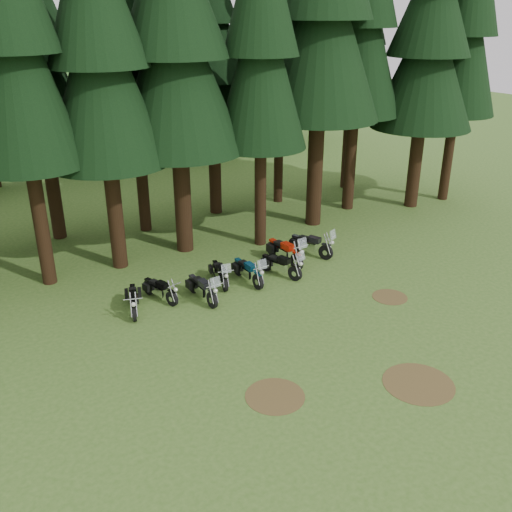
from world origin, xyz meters
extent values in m
plane|color=#37591E|center=(0.00, 0.00, 0.00)|extent=(120.00, 120.00, 0.00)
cylinder|color=black|center=(-6.29, 9.51, 2.99)|extent=(0.58, 0.58, 5.99)
cone|color=black|center=(-6.29, 9.51, 8.73)|extent=(4.32, 4.32, 7.49)
cylinder|color=black|center=(-3.21, 9.40, 2.78)|extent=(0.66, 0.66, 5.57)
cone|color=black|center=(-3.21, 9.40, 8.12)|extent=(4.95, 4.95, 6.96)
cylinder|color=black|center=(0.07, 9.44, 2.85)|extent=(0.77, 0.77, 5.70)
cone|color=black|center=(0.07, 9.44, 8.31)|extent=(5.81, 5.81, 7.12)
cylinder|color=black|center=(3.43, 8.02, 2.85)|extent=(0.55, 0.55, 5.71)
cone|color=black|center=(3.43, 8.02, 8.32)|extent=(4.15, 4.15, 7.14)
cylinder|color=black|center=(7.37, 8.76, 3.31)|extent=(0.80, 0.80, 6.62)
cone|color=black|center=(7.37, 8.76, 9.65)|extent=(5.98, 5.98, 8.27)
cylinder|color=black|center=(10.62, 9.61, 3.17)|extent=(0.64, 0.64, 6.35)
cone|color=black|center=(10.62, 9.61, 9.26)|extent=(4.79, 4.79, 7.93)
cylinder|color=black|center=(13.94, 7.83, 2.71)|extent=(0.72, 0.72, 5.41)
cone|color=black|center=(13.94, 7.83, 7.90)|extent=(5.44, 5.44, 6.77)
cylinder|color=black|center=(16.52, 7.63, 3.01)|extent=(0.57, 0.57, 6.03)
cone|color=black|center=(16.52, 7.63, 8.79)|extent=(4.25, 4.25, 7.54)
cylinder|color=black|center=(-4.38, 14.40, 2.78)|extent=(0.65, 0.65, 5.55)
cone|color=black|center=(-4.38, 14.40, 8.10)|extent=(4.85, 4.85, 6.94)
cylinder|color=black|center=(-0.37, 12.94, 2.76)|extent=(0.58, 0.58, 5.52)
cone|color=black|center=(-0.37, 12.94, 8.05)|extent=(4.35, 4.35, 6.90)
cylinder|color=black|center=(4.04, 13.25, 2.35)|extent=(0.66, 0.66, 4.70)
cone|color=black|center=(4.04, 13.25, 6.85)|extent=(4.94, 4.94, 5.87)
cone|color=black|center=(4.04, 13.25, 9.62)|extent=(3.95, 3.95, 4.96)
cylinder|color=black|center=(8.07, 12.86, 2.78)|extent=(0.53, 0.53, 5.56)
cone|color=black|center=(8.07, 12.86, 8.11)|extent=(3.94, 3.94, 6.95)
cylinder|color=black|center=(13.36, 12.79, 2.82)|extent=(0.61, 0.61, 5.65)
cone|color=black|center=(13.36, 12.79, 8.24)|extent=(4.59, 4.59, 7.06)
sphere|color=#37702C|center=(-3.97, 24.63, 4.08)|extent=(4.25, 4.25, 4.25)
cylinder|color=black|center=(1.32, 26.50, 1.23)|extent=(0.36, 0.36, 2.47)
sphere|color=#37702C|center=(1.32, 26.50, 4.53)|extent=(5.76, 5.76, 5.76)
sphere|color=#37702C|center=(2.30, 25.84, 3.95)|extent=(4.12, 4.12, 4.12)
cylinder|color=black|center=(7.92, 25.96, 1.76)|extent=(0.36, 0.36, 3.52)
sphere|color=#37702C|center=(7.92, 25.96, 6.45)|extent=(8.21, 8.21, 8.21)
sphere|color=#37702C|center=(9.33, 25.02, 5.63)|extent=(5.87, 5.87, 5.87)
cylinder|color=black|center=(14.54, 27.22, 1.47)|extent=(0.36, 0.36, 2.94)
sphere|color=#37702C|center=(14.54, 27.22, 5.39)|extent=(6.86, 6.86, 6.86)
sphere|color=#37702C|center=(15.72, 26.43, 4.70)|extent=(4.90, 4.90, 4.90)
cylinder|color=black|center=(19.09, 27.08, 1.76)|extent=(0.36, 0.36, 3.52)
sphere|color=#37702C|center=(19.09, 27.08, 6.45)|extent=(8.20, 8.20, 8.20)
sphere|color=#37702C|center=(20.49, 26.14, 5.62)|extent=(5.86, 5.86, 5.86)
cylinder|color=#4C3D1E|center=(-3.00, -2.00, 0.01)|extent=(1.80, 1.80, 0.01)
cylinder|color=#4C3D1E|center=(4.50, 0.50, 0.01)|extent=(1.40, 1.40, 0.01)
cylinder|color=#4C3D1E|center=(1.00, -4.00, 0.01)|extent=(2.20, 2.20, 0.01)
cylinder|color=black|center=(-4.63, 4.52, 0.31)|extent=(0.36, 0.63, 0.63)
cylinder|color=black|center=(-4.09, 5.89, 0.31)|extent=(0.36, 0.63, 0.63)
cube|color=silver|center=(-4.34, 5.25, 0.40)|extent=(0.49, 0.72, 0.32)
cube|color=black|center=(-4.42, 5.05, 0.74)|extent=(0.46, 0.59, 0.23)
cube|color=black|center=(-4.26, 5.45, 0.71)|extent=(0.46, 0.59, 0.11)
cylinder|color=black|center=(-2.98, 4.77, 0.30)|extent=(0.27, 0.62, 0.60)
cylinder|color=black|center=(-3.31, 6.15, 0.30)|extent=(0.27, 0.62, 0.60)
cube|color=silver|center=(-3.15, 5.50, 0.38)|extent=(0.40, 0.68, 0.31)
cube|color=black|center=(-3.10, 5.30, 0.71)|extent=(0.39, 0.55, 0.22)
cube|color=black|center=(-3.20, 5.71, 0.68)|extent=(0.39, 0.55, 0.11)
cylinder|color=black|center=(-1.78, 3.76, 0.33)|extent=(0.14, 0.66, 0.65)
cylinder|color=black|center=(-1.77, 5.30, 0.33)|extent=(0.14, 0.66, 0.65)
cube|color=silver|center=(-1.77, 4.58, 0.42)|extent=(0.28, 0.70, 0.34)
cube|color=black|center=(-1.77, 4.35, 0.77)|extent=(0.30, 0.55, 0.24)
cube|color=black|center=(-1.77, 4.80, 0.73)|extent=(0.30, 0.55, 0.12)
cube|color=silver|center=(-1.78, 3.46, 1.21)|extent=(0.42, 0.13, 0.39)
cylinder|color=black|center=(-0.64, 4.68, 0.31)|extent=(0.29, 0.62, 0.61)
cylinder|color=black|center=(-0.26, 6.07, 0.31)|extent=(0.29, 0.62, 0.61)
cube|color=silver|center=(-0.44, 5.42, 0.39)|extent=(0.42, 0.69, 0.31)
cube|color=black|center=(-0.49, 5.21, 0.72)|extent=(0.40, 0.57, 0.22)
cube|color=black|center=(-0.38, 5.63, 0.69)|extent=(0.40, 0.57, 0.11)
cube|color=silver|center=(-0.72, 4.42, 1.13)|extent=(0.41, 0.22, 0.37)
cylinder|color=black|center=(0.56, 4.06, 0.33)|extent=(0.16, 0.67, 0.66)
cylinder|color=black|center=(0.61, 5.61, 0.33)|extent=(0.16, 0.67, 0.66)
cube|color=silver|center=(0.59, 4.88, 0.42)|extent=(0.30, 0.71, 0.34)
cube|color=navy|center=(0.58, 4.65, 0.78)|extent=(0.32, 0.56, 0.24)
cube|color=black|center=(0.60, 5.12, 0.74)|extent=(0.32, 0.56, 0.12)
cube|color=silver|center=(0.55, 3.76, 1.22)|extent=(0.43, 0.14, 0.40)
cylinder|color=black|center=(2.30, 3.84, 0.33)|extent=(0.32, 0.66, 0.65)
cylinder|color=black|center=(1.86, 5.31, 0.33)|extent=(0.32, 0.66, 0.65)
cube|color=silver|center=(2.07, 4.62, 0.42)|extent=(0.47, 0.74, 0.34)
cube|color=black|center=(2.13, 4.40, 0.77)|extent=(0.44, 0.61, 0.24)
cube|color=black|center=(2.00, 4.84, 0.73)|extent=(0.44, 0.61, 0.12)
cube|color=silver|center=(2.39, 3.55, 1.21)|extent=(0.43, 0.24, 0.39)
cylinder|color=black|center=(3.03, 4.65, 0.37)|extent=(0.17, 0.74, 0.74)
cylinder|color=black|center=(3.01, 6.39, 0.37)|extent=(0.17, 0.74, 0.74)
cube|color=silver|center=(3.02, 5.57, 0.47)|extent=(0.33, 0.79, 0.38)
cube|color=red|center=(3.02, 5.32, 0.87)|extent=(0.35, 0.62, 0.27)
cube|color=black|center=(3.01, 5.83, 0.83)|extent=(0.35, 0.62, 0.13)
cube|color=silver|center=(3.04, 4.31, 1.37)|extent=(0.47, 0.15, 0.44)
cylinder|color=black|center=(4.81, 4.77, 0.35)|extent=(0.37, 0.71, 0.70)
cylinder|color=black|center=(4.27, 6.32, 0.35)|extent=(0.37, 0.71, 0.70)
cube|color=silver|center=(4.52, 5.59, 0.44)|extent=(0.52, 0.80, 0.36)
cube|color=black|center=(4.60, 5.36, 0.83)|extent=(0.49, 0.65, 0.25)
cube|color=black|center=(4.44, 5.82, 0.78)|extent=(0.49, 0.65, 0.13)
cube|color=silver|center=(4.91, 4.47, 1.29)|extent=(0.46, 0.27, 0.42)
camera|label=1|loc=(-11.28, -13.09, 10.64)|focal=40.00mm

